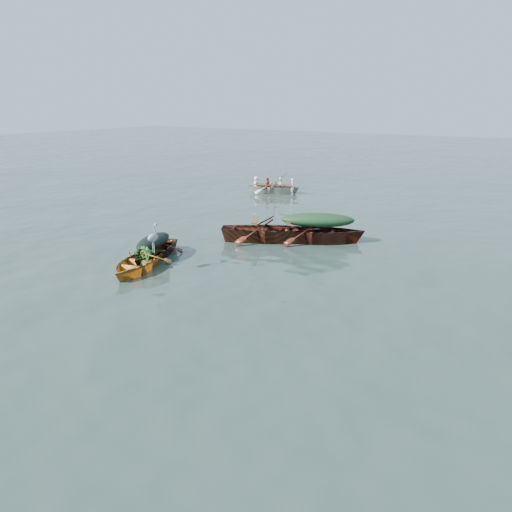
{
  "coord_description": "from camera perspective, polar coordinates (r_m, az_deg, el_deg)",
  "views": [
    {
      "loc": [
        8.91,
        -10.95,
        5.05
      ],
      "look_at": [
        0.92,
        1.33,
        0.5
      ],
      "focal_mm": 35.0,
      "sensor_mm": 36.0,
      "label": 1
    }
  ],
  "objects": [
    {
      "name": "oars",
      "position": [
        28.82,
        2.09,
        8.18
      ],
      "size": [
        1.43,
        2.65,
        0.06
      ],
      "primitive_type": null,
      "rotation": [
        0.0,
        0.0,
        1.91
      ],
      "color": "brown",
      "rests_on": "rowed_boat"
    },
    {
      "name": "heron",
      "position": [
        15.56,
        -11.67,
        1.51
      ],
      "size": [
        0.39,
        0.47,
        0.92
      ],
      "primitive_type": null,
      "rotation": [
        0.0,
        0.0,
        0.3
      ],
      "color": "#A0A2A9",
      "rests_on": "yellow_dinghy"
    },
    {
      "name": "green_tarp_cover",
      "position": [
        18.61,
        7.07,
        4.08
      ],
      "size": [
        2.78,
        2.02,
        0.52
      ],
      "primitive_type": "ellipsoid",
      "rotation": [
        0.0,
        0.0,
        2.06
      ],
      "color": "#17381A",
      "rests_on": "green_tarp_boat"
    },
    {
      "name": "thwart_benches",
      "position": [
        18.67,
        1.76,
        3.61
      ],
      "size": [
        2.73,
        2.09,
        0.04
      ],
      "primitive_type": null,
      "rotation": [
        0.0,
        0.0,
        2.07
      ],
      "color": "#522F13",
      "rests_on": "open_wooden_boat"
    },
    {
      "name": "open_wooden_boat",
      "position": [
        18.83,
        1.74,
        1.69
      ],
      "size": [
        5.31,
        3.9,
        1.26
      ],
      "primitive_type": "imported",
      "rotation": [
        0.0,
        0.0,
        2.07
      ],
      "color": "#5F2917",
      "rests_on": "ground"
    },
    {
      "name": "dark_covered_boat",
      "position": [
        17.1,
        -11.55,
        -0.28
      ],
      "size": [
        2.38,
        3.81,
        0.88
      ],
      "primitive_type": "imported",
      "rotation": [
        0.0,
        0.0,
        0.32
      ],
      "color": "#4C2211",
      "rests_on": "ground"
    },
    {
      "name": "green_tarp_boat",
      "position": [
        18.82,
        6.98,
        1.56
      ],
      "size": [
        5.06,
        3.67,
        1.18
      ],
      "primitive_type": "imported",
      "rotation": [
        0.0,
        0.0,
        2.06
      ],
      "color": "#4A1911",
      "rests_on": "ground"
    },
    {
      "name": "ground",
      "position": [
        14.99,
        -5.73,
        -2.53
      ],
      "size": [
        140.0,
        140.0,
        0.0
      ],
      "primitive_type": "plane",
      "color": "#2D3F37",
      "rests_on": "ground"
    },
    {
      "name": "dinghy_weeds",
      "position": [
        16.26,
        -12.49,
        1.55
      ],
      "size": [
        0.94,
        1.07,
        0.6
      ],
      "primitive_type": "imported",
      "rotation": [
        0.0,
        0.0,
        0.3
      ],
      "color": "#226319",
      "rests_on": "yellow_dinghy"
    },
    {
      "name": "rowed_boat",
      "position": [
        28.91,
        2.08,
        7.17
      ],
      "size": [
        4.29,
        2.53,
        0.97
      ],
      "primitive_type": "imported",
      "rotation": [
        0.0,
        0.0,
        1.91
      ],
      "color": "silver",
      "rests_on": "ground"
    },
    {
      "name": "dark_tarp_cover",
      "position": [
        16.93,
        -11.68,
        1.79
      ],
      "size": [
        1.31,
        2.09,
        0.4
      ],
      "primitive_type": "ellipsoid",
      "rotation": [
        0.0,
        0.0,
        0.32
      ],
      "color": "black",
      "rests_on": "dark_covered_boat"
    },
    {
      "name": "rowers",
      "position": [
        28.77,
        2.1,
        8.87
      ],
      "size": [
        3.09,
        2.0,
        0.76
      ],
      "primitive_type": "imported",
      "rotation": [
        0.0,
        0.0,
        1.91
      ],
      "color": "white",
      "rests_on": "rowed_boat"
    },
    {
      "name": "yellow_dinghy",
      "position": [
        16.04,
        -13.3,
        -1.58
      ],
      "size": [
        2.41,
        3.67,
        0.93
      ],
      "primitive_type": "imported",
      "rotation": [
        0.0,
        0.0,
        0.3
      ],
      "color": "orange",
      "rests_on": "ground"
    }
  ]
}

